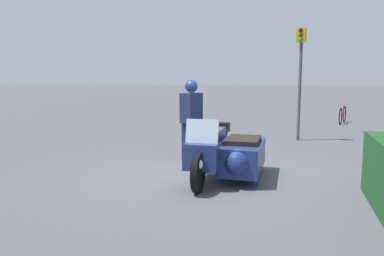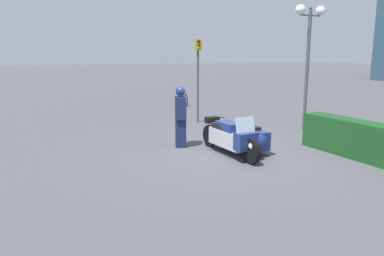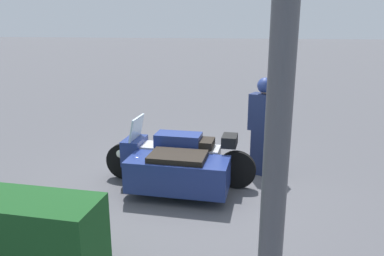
{
  "view_description": "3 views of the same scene",
  "coord_description": "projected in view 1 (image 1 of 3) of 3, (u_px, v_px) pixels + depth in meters",
  "views": [
    {
      "loc": [
        6.88,
        1.3,
        1.84
      ],
      "look_at": [
        0.87,
        -0.34,
        0.99
      ],
      "focal_mm": 35.0,
      "sensor_mm": 36.0,
      "label": 1
    },
    {
      "loc": [
        8.49,
        -5.59,
        2.73
      ],
      "look_at": [
        -0.57,
        -0.84,
        0.66
      ],
      "focal_mm": 35.0,
      "sensor_mm": 36.0,
      "label": 2
    },
    {
      "loc": [
        -1.25,
        5.74,
        2.65
      ],
      "look_at": [
        0.01,
        -0.2,
        0.99
      ],
      "focal_mm": 35.0,
      "sensor_mm": 36.0,
      "label": 3
    }
  ],
  "objects": [
    {
      "name": "bicycle_parked",
      "position": [
        343.0,
        115.0,
        15.07
      ],
      "size": [
        1.61,
        0.47,
        0.72
      ],
      "rotation": [
        0.0,
        0.0,
        -0.26
      ],
      "color": "black",
      "rests_on": "ground"
    },
    {
      "name": "traffic_light_far",
      "position": [
        300.0,
        67.0,
        10.72
      ],
      "size": [
        0.22,
        0.29,
        3.22
      ],
      "rotation": [
        0.0,
        0.0,
        -0.27
      ],
      "color": "#4C4C4C",
      "rests_on": "ground"
    },
    {
      "name": "police_motorcycle",
      "position": [
        228.0,
        153.0,
        6.81
      ],
      "size": [
        2.64,
        1.2,
        1.16
      ],
      "rotation": [
        0.0,
        0.0,
        0.0
      ],
      "color": "black",
      "rests_on": "ground"
    },
    {
      "name": "officer_rider",
      "position": [
        191.0,
        118.0,
        8.38
      ],
      "size": [
        0.56,
        0.45,
        1.78
      ],
      "rotation": [
        0.0,
        0.0,
        -1.93
      ],
      "color": "#192347",
      "rests_on": "ground"
    },
    {
      "name": "ground_plane",
      "position": [
        221.0,
        174.0,
        7.16
      ],
      "size": [
        160.0,
        160.0,
        0.0
      ],
      "primitive_type": "plane",
      "color": "#4C4C51"
    }
  ]
}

